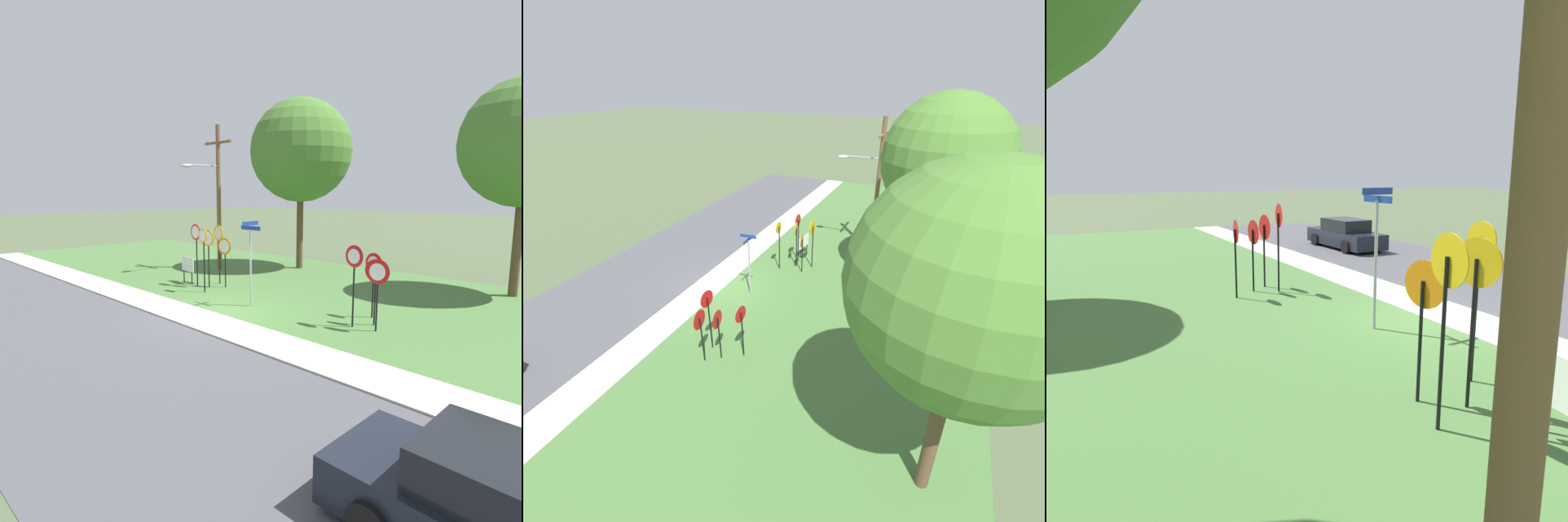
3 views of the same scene
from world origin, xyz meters
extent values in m
plane|color=#4C5B3D|center=(0.00, 0.00, 0.00)|extent=(160.00, 160.00, 0.00)
cube|color=#4C4C51|center=(0.00, -4.80, 0.01)|extent=(44.00, 6.40, 0.01)
cube|color=#ADAA9E|center=(0.00, -0.80, 0.03)|extent=(44.00, 1.60, 0.06)
cube|color=#477038|center=(0.00, 6.00, 0.02)|extent=(44.00, 12.00, 0.04)
cylinder|color=black|center=(-4.23, 2.32, 1.30)|extent=(0.06, 0.06, 2.51)
cylinder|color=red|center=(-4.23, 2.28, 2.50)|extent=(0.72, 0.05, 0.72)
cylinder|color=white|center=(-4.23, 2.26, 2.50)|extent=(0.56, 0.03, 0.56)
cylinder|color=black|center=(-3.07, 3.02, 1.00)|extent=(0.06, 0.06, 1.91)
cylinder|color=orange|center=(-3.07, 2.97, 1.90)|extent=(0.73, 0.15, 0.74)
cylinder|color=white|center=(-3.07, 2.96, 1.90)|extent=(0.57, 0.11, 0.58)
cylinder|color=black|center=(-3.84, 3.32, 1.25)|extent=(0.06, 0.06, 2.43)
cylinder|color=gold|center=(-3.84, 3.28, 2.41)|extent=(0.73, 0.09, 0.73)
cylinder|color=white|center=(-3.84, 3.26, 2.41)|extent=(0.57, 0.06, 0.57)
cylinder|color=black|center=(-2.94, 1.73, 1.28)|extent=(0.06, 0.06, 2.48)
cylinder|color=gold|center=(-2.94, 1.69, 2.47)|extent=(0.60, 0.05, 0.60)
cylinder|color=white|center=(-2.94, 1.67, 2.47)|extent=(0.47, 0.02, 0.47)
cylinder|color=black|center=(-3.57, 2.48, 1.18)|extent=(0.06, 0.06, 2.28)
cylinder|color=gold|center=(-3.57, 2.44, 2.27)|extent=(0.73, 0.16, 0.74)
cylinder|color=white|center=(-3.57, 2.42, 2.27)|extent=(0.57, 0.11, 0.57)
cylinder|color=black|center=(4.11, 3.41, 1.02)|extent=(0.06, 0.06, 1.96)
cone|color=red|center=(4.11, 3.37, 1.93)|extent=(0.66, 0.10, 0.66)
cone|color=silver|center=(4.11, 3.35, 1.93)|extent=(0.45, 0.06, 0.45)
cylinder|color=black|center=(4.21, 2.05, 1.21)|extent=(0.06, 0.06, 2.34)
cone|color=red|center=(4.21, 2.01, 2.31)|extent=(0.69, 0.11, 0.69)
cone|color=silver|center=(4.21, 1.99, 2.31)|extent=(0.47, 0.07, 0.47)
cylinder|color=black|center=(4.96, 2.19, 1.01)|extent=(0.06, 0.06, 1.94)
cone|color=red|center=(4.96, 2.15, 1.90)|extent=(0.77, 0.08, 0.77)
cone|color=white|center=(4.96, 2.13, 1.90)|extent=(0.52, 0.05, 0.52)
cylinder|color=black|center=(4.60, 2.70, 0.97)|extent=(0.06, 0.06, 1.85)
cone|color=red|center=(4.60, 2.66, 1.82)|extent=(0.72, 0.10, 0.72)
cone|color=white|center=(4.60, 2.64, 1.82)|extent=(0.49, 0.06, 0.49)
cylinder|color=#9EA0A8|center=(0.09, 1.55, 1.47)|extent=(0.07, 0.07, 2.85)
cylinder|color=#9EA0A8|center=(0.09, 1.55, 2.91)|extent=(0.09, 0.09, 0.03)
cube|color=navy|center=(0.09, 1.55, 2.97)|extent=(0.96, 0.05, 0.15)
cube|color=navy|center=(0.09, 1.55, 3.14)|extent=(0.05, 0.82, 0.15)
cylinder|color=brown|center=(-6.97, 5.93, 3.93)|extent=(0.24, 0.24, 7.79)
cube|color=brown|center=(-6.97, 5.93, 6.89)|extent=(2.10, 0.12, 0.12)
cylinder|color=gray|center=(-7.82, 5.93, 6.99)|extent=(0.09, 0.09, 0.10)
cylinder|color=gray|center=(-6.12, 5.93, 6.99)|extent=(0.09, 0.09, 0.10)
cylinder|color=#9EA0A8|center=(-6.97, 4.88, 5.65)|extent=(0.08, 2.10, 0.08)
ellipsoid|color=#B7B7BC|center=(-6.97, 3.83, 5.59)|extent=(0.40, 0.56, 0.18)
cylinder|color=black|center=(-5.41, 2.42, 0.32)|extent=(0.05, 0.05, 0.55)
cylinder|color=black|center=(-4.64, 2.32, 0.32)|extent=(0.05, 0.05, 0.55)
cube|color=white|center=(-5.03, 2.37, 0.94)|extent=(1.09, 0.18, 0.70)
cylinder|color=brown|center=(-3.90, 9.20, 2.57)|extent=(0.36, 0.36, 5.07)
sphere|color=#47752D|center=(-3.90, 9.20, 6.49)|extent=(5.53, 5.53, 5.53)
cylinder|color=brown|center=(6.62, 10.24, 2.48)|extent=(0.36, 0.36, 4.87)
cylinder|color=black|center=(9.09, -3.44, 0.31)|extent=(0.60, 0.18, 0.60)
camera|label=1|loc=(11.39, -9.33, 4.26)|focal=29.63mm
camera|label=2|loc=(13.85, 9.42, 9.91)|focal=25.87mm
camera|label=3|loc=(-8.25, 7.71, 3.53)|focal=32.41mm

